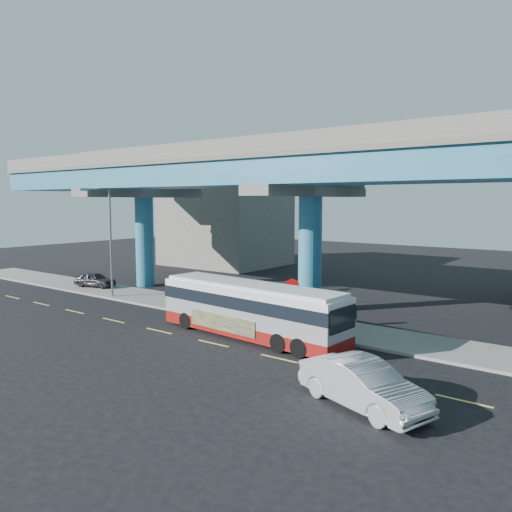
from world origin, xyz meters
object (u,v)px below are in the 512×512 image
Objects in this scene: sedan at (363,384)px; transit_bus at (251,308)px; stop_sign at (292,292)px; parked_car at (95,279)px; street_lamp at (104,226)px.

transit_bus is at bearing 79.94° from sedan.
sedan is at bearing -45.39° from stop_sign.
street_lamp is (4.43, -2.21, 4.59)m from parked_car.
transit_bus reaches higher than parked_car.
stop_sign is at bearing 65.29° from sedan.
sedan is at bearing -24.38° from transit_bus.
stop_sign is (15.60, 0.75, -3.18)m from street_lamp.
street_lamp is at bearing 177.77° from transit_bus.
parked_car is 20.14m from stop_sign.
transit_bus is 19.47m from parked_car.
sedan is 1.40× the size of parked_car.
street_lamp reaches higher than sedan.
parked_car is at bearing 153.52° from street_lamp.
transit_bus is 15.20m from street_lamp.
transit_bus is at bearing -6.66° from street_lamp.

